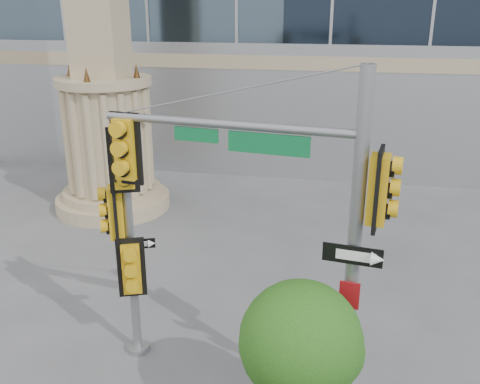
# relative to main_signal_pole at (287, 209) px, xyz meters

# --- Properties ---
(ground) EXTENTS (120.00, 120.00, 0.00)m
(ground) POSITION_rel_main_signal_pole_xyz_m (-1.78, 0.60, -4.22)
(ground) COLOR #545456
(ground) RESTS_ON ground
(monument) EXTENTS (4.40, 4.40, 16.60)m
(monument) POSITION_rel_main_signal_pole_xyz_m (-7.78, 9.60, 1.29)
(monument) COLOR tan
(monument) RESTS_ON ground
(main_signal_pole) EXTENTS (5.25, 1.22, 6.81)m
(main_signal_pole) POSITION_rel_main_signal_pole_xyz_m (0.00, 0.00, 0.00)
(main_signal_pole) COLOR slate
(main_signal_pole) RESTS_ON ground
(secondary_signal_pole) EXTENTS (1.03, 0.74, 5.48)m
(secondary_signal_pole) POSITION_rel_main_signal_pole_xyz_m (-3.50, 0.88, -1.00)
(secondary_signal_pole) COLOR slate
(secondary_signal_pole) RESTS_ON ground
(street_tree) EXTENTS (2.16, 2.11, 3.37)m
(street_tree) POSITION_rel_main_signal_pole_xyz_m (0.46, -1.18, -2.01)
(street_tree) COLOR tan
(street_tree) RESTS_ON ground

